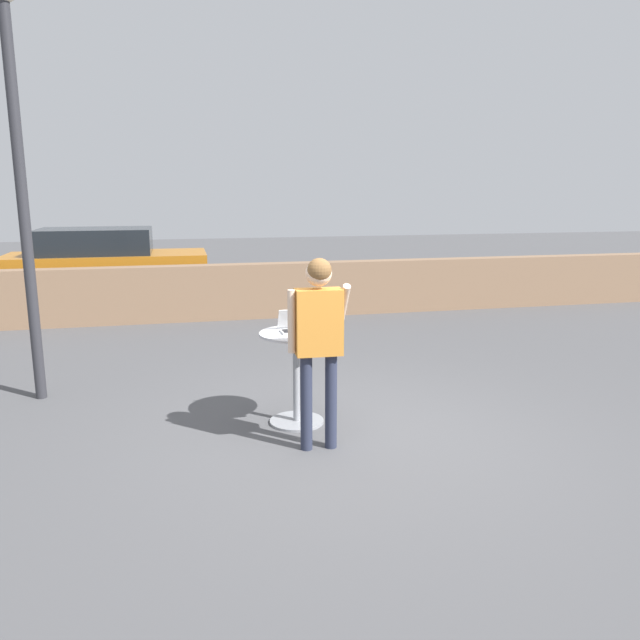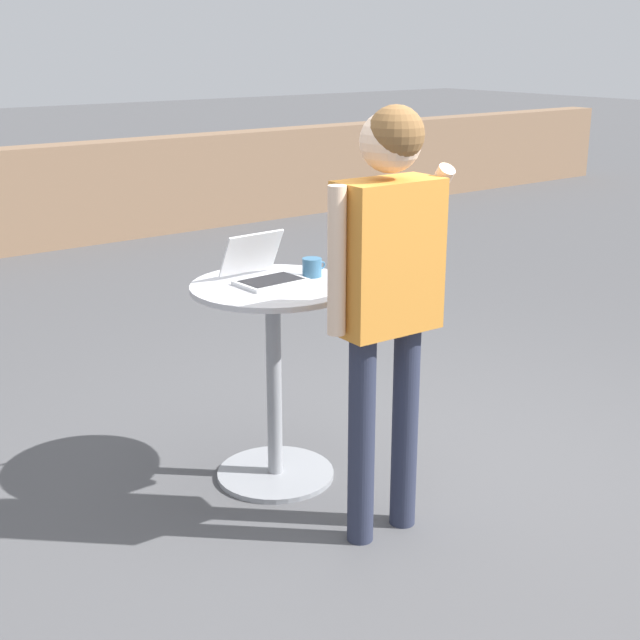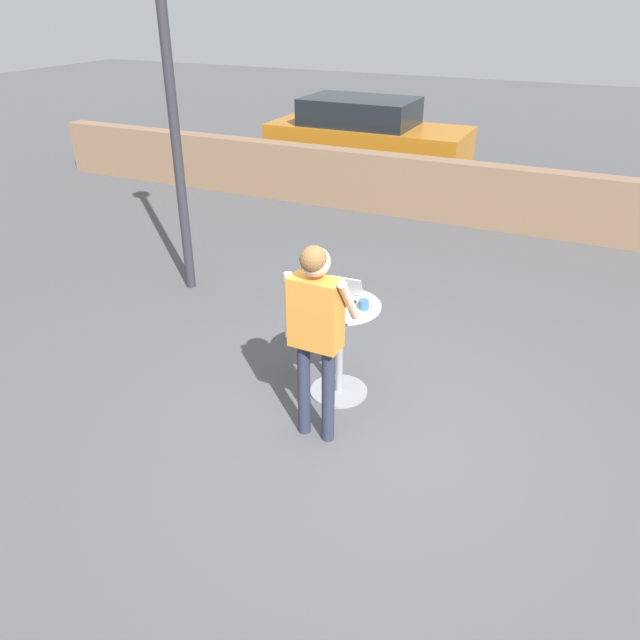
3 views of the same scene
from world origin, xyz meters
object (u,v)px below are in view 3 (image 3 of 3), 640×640
coffee_mug (364,304)px  parked_car_near_street (366,139)px  standing_person (316,319)px  laptop (343,296)px  cafe_table (340,340)px  street_lamp (166,46)px

coffee_mug → parked_car_near_street: parked_car_near_street is taller
standing_person → laptop: bearing=96.2°
cafe_table → coffee_mug: coffee_mug is taller
standing_person → street_lamp: (-2.81, 2.10, 1.76)m
parked_car_near_street → street_lamp: size_ratio=0.87×
cafe_table → laptop: bearing=92.0°
laptop → cafe_table: bearing=-88.0°
cafe_table → standing_person: standing_person is taller
coffee_mug → street_lamp: bearing=154.5°
coffee_mug → standing_person: 0.72m
laptop → parked_car_near_street: (-2.59, 7.25, -0.20)m
cafe_table → standing_person: 0.89m
street_lamp → coffee_mug: bearing=-25.5°
coffee_mug → standing_person: (-0.15, -0.69, 0.15)m
laptop → standing_person: (0.08, -0.75, 0.14)m
laptop → standing_person: standing_person is taller
coffee_mug → street_lamp: street_lamp is taller
cafe_table → standing_person: bearing=-83.4°
street_lamp → cafe_table: bearing=-27.4°
cafe_table → street_lamp: (-2.73, 1.42, 2.32)m
cafe_table → laptop: size_ratio=3.05×
laptop → standing_person: 0.77m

